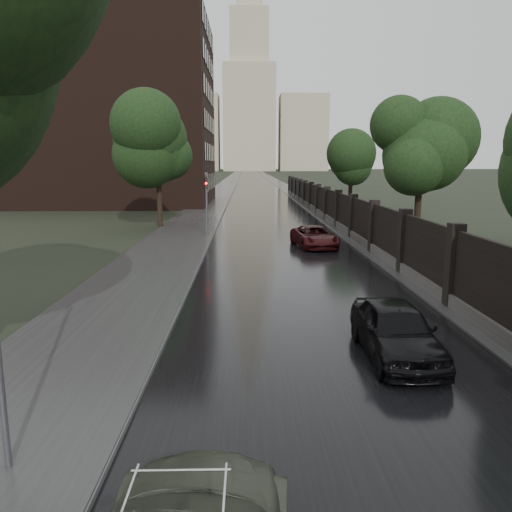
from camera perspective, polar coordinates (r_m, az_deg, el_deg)
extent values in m
cube|color=black|center=(195.24, -0.56, 9.23)|extent=(8.00, 420.00, 0.02)
cube|color=#2D2D2D|center=(195.27, -2.34, 9.24)|extent=(4.00, 420.00, 0.16)
cube|color=#2D2D2D|center=(195.37, 1.08, 9.24)|extent=(3.00, 420.00, 0.08)
cube|color=#383533|center=(37.99, 8.78, 3.97)|extent=(0.40, 75.00, 0.50)
cube|color=black|center=(37.87, 8.84, 5.84)|extent=(0.15, 75.00, 2.00)
cube|color=black|center=(75.53, 3.87, 8.12)|extent=(0.45, 0.45, 2.70)
cylinder|color=black|center=(35.74, -11.03, 7.79)|extent=(0.36, 0.36, 5.85)
sphere|color=black|center=(35.71, -11.16, 11.54)|extent=(4.25, 4.25, 4.25)
cylinder|color=black|center=(28.81, 18.07, 6.53)|extent=(0.36, 0.36, 5.53)
sphere|color=black|center=(28.76, 18.32, 10.92)|extent=(4.08, 4.08, 4.08)
cylinder|color=black|center=(46.18, 10.76, 8.18)|extent=(0.36, 0.36, 5.53)
sphere|color=black|center=(46.15, 10.85, 10.92)|extent=(4.08, 4.08, 4.08)
cylinder|color=#59595E|center=(30.42, -5.63, 4.79)|extent=(0.12, 0.12, 3.00)
imported|color=#59595E|center=(30.29, -5.70, 8.56)|extent=(0.16, 0.20, 1.00)
sphere|color=#FF0C0C|center=(30.15, -5.72, 8.27)|extent=(0.14, 0.14, 0.14)
cube|color=black|center=(59.65, -17.39, 15.35)|extent=(24.00, 18.00, 20.00)
cube|color=tan|center=(307.16, -6.93, 13.74)|extent=(28.00, 22.00, 44.00)
cube|color=tan|center=(307.55, 5.38, 13.77)|extent=(28.00, 22.00, 44.00)
cube|color=tan|center=(306.25, -0.77, 15.32)|extent=(30.00, 30.00, 60.00)
cube|color=tan|center=(312.13, -0.79, 22.66)|extent=(22.00, 22.00, 40.00)
imported|color=black|center=(12.29, 15.69, -8.15)|extent=(1.59, 3.92, 1.33)
imported|color=black|center=(27.39, 6.70, 2.20)|extent=(2.49, 4.42, 1.16)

